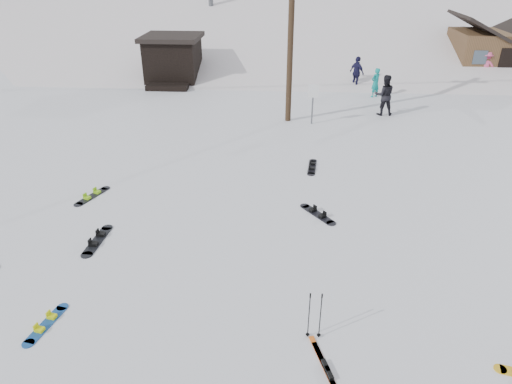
# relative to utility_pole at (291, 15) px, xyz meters

# --- Properties ---
(ground) EXTENTS (200.00, 200.00, 0.00)m
(ground) POSITION_rel_utility_pole_xyz_m (-2.00, -14.00, -4.68)
(ground) COLOR white
(ground) RESTS_ON ground
(ski_slope) EXTENTS (60.00, 85.24, 65.97)m
(ski_slope) POSITION_rel_utility_pole_xyz_m (-2.00, 41.00, -16.68)
(ski_slope) COLOR white
(ski_slope) RESTS_ON ground
(utility_pole) EXTENTS (2.00, 0.26, 9.00)m
(utility_pole) POSITION_rel_utility_pole_xyz_m (0.00, 0.00, 0.00)
(utility_pole) COLOR #3A2819
(utility_pole) RESTS_ON ground
(trail_sign) EXTENTS (0.50, 0.09, 1.85)m
(trail_sign) POSITION_rel_utility_pole_xyz_m (1.10, -0.42, -3.41)
(trail_sign) COLOR #595B60
(trail_sign) RESTS_ON ground
(lift_hut) EXTENTS (3.40, 4.10, 2.75)m
(lift_hut) POSITION_rel_utility_pole_xyz_m (-7.00, 6.94, -3.32)
(lift_hut) COLOR black
(lift_hut) RESTS_ON ground
(cabin) EXTENTS (5.39, 4.40, 3.77)m
(cabin) POSITION_rel_utility_pole_xyz_m (13.00, 10.00, -3.20)
(cabin) COLOR brown
(cabin) RESTS_ON ground
(hero_snowboard) EXTENTS (0.47, 1.34, 0.10)m
(hero_snowboard) POSITION_rel_utility_pole_xyz_m (-5.05, -13.79, -4.66)
(hero_snowboard) COLOR #174B98
(hero_snowboard) RESTS_ON ground
(hero_skis) EXTENTS (0.64, 1.76, 0.09)m
(hero_skis) POSITION_rel_utility_pole_xyz_m (0.82, -14.63, -4.65)
(hero_skis) COLOR #E25A17
(hero_skis) RESTS_ON ground
(ski_poles) EXTENTS (0.31, 0.08, 1.13)m
(ski_poles) POSITION_rel_utility_pole_xyz_m (0.60, -13.75, -4.10)
(ski_poles) COLOR black
(ski_poles) RESTS_ON ground
(board_scatter_b) EXTENTS (0.37, 1.65, 0.12)m
(board_scatter_b) POSITION_rel_utility_pole_xyz_m (-5.16, -10.61, -4.65)
(board_scatter_b) COLOR black
(board_scatter_b) RESTS_ON ground
(board_scatter_c) EXTENTS (0.74, 1.44, 0.11)m
(board_scatter_c) POSITION_rel_utility_pole_xyz_m (-6.30, -8.08, -4.65)
(board_scatter_c) COLOR black
(board_scatter_c) RESTS_ON ground
(board_scatter_d) EXTENTS (1.03, 1.26, 0.11)m
(board_scatter_d) POSITION_rel_utility_pole_xyz_m (0.95, -8.76, -4.65)
(board_scatter_d) COLOR black
(board_scatter_d) RESTS_ON ground
(board_scatter_f) EXTENTS (0.40, 1.49, 0.10)m
(board_scatter_f) POSITION_rel_utility_pole_xyz_m (0.93, -5.32, -4.65)
(board_scatter_f) COLOR black
(board_scatter_f) RESTS_ON ground
(skier_teal) EXTENTS (0.68, 0.65, 1.56)m
(skier_teal) POSITION_rel_utility_pole_xyz_m (4.71, 4.34, -3.90)
(skier_teal) COLOR #0D8B85
(skier_teal) RESTS_ON ground
(skier_dark) EXTENTS (0.96, 0.76, 1.94)m
(skier_dark) POSITION_rel_utility_pole_xyz_m (4.60, 1.19, -3.71)
(skier_dark) COLOR black
(skier_dark) RESTS_ON ground
(skier_pink) EXTENTS (1.30, 0.91, 1.85)m
(skier_pink) POSITION_rel_utility_pole_xyz_m (11.91, 8.16, -3.76)
(skier_pink) COLOR #DF4E80
(skier_pink) RESTS_ON ground
(skier_navy) EXTENTS (0.99, 1.13, 1.83)m
(skier_navy) POSITION_rel_utility_pole_xyz_m (3.92, 6.07, -3.77)
(skier_navy) COLOR #1A173B
(skier_navy) RESTS_ON ground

